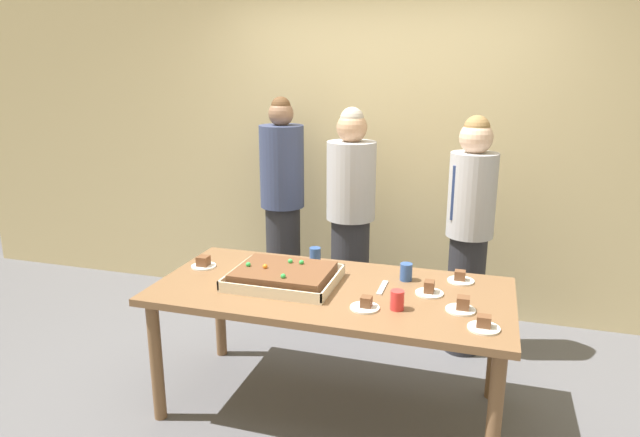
% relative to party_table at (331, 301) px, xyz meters
% --- Properties ---
extents(ground_plane, '(12.00, 12.00, 0.00)m').
position_rel_party_table_xyz_m(ground_plane, '(0.00, 0.00, -0.67)').
color(ground_plane, '#5B5B60').
extents(interior_back_panel, '(8.00, 0.12, 3.00)m').
position_rel_party_table_xyz_m(interior_back_panel, '(0.00, 1.60, 0.83)').
color(interior_back_panel, '#CCB784').
rests_on(interior_back_panel, ground_plane).
extents(party_table, '(1.95, 0.92, 0.75)m').
position_rel_party_table_xyz_m(party_table, '(0.00, 0.00, 0.00)').
color(party_table, brown).
rests_on(party_table, ground_plane).
extents(sheet_cake, '(0.59, 0.47, 0.11)m').
position_rel_party_table_xyz_m(sheet_cake, '(-0.28, -0.01, 0.12)').
color(sheet_cake, beige).
rests_on(sheet_cake, party_table).
extents(plated_slice_near_left, '(0.15, 0.15, 0.07)m').
position_rel_party_table_xyz_m(plated_slice_near_left, '(0.53, 0.07, 0.10)').
color(plated_slice_near_left, white).
rests_on(plated_slice_near_left, party_table).
extents(plated_slice_near_right, '(0.15, 0.15, 0.06)m').
position_rel_party_table_xyz_m(plated_slice_near_right, '(0.82, -0.27, 0.10)').
color(plated_slice_near_right, white).
rests_on(plated_slice_near_right, party_table).
extents(plated_slice_far_left, '(0.15, 0.15, 0.06)m').
position_rel_party_table_xyz_m(plated_slice_far_left, '(0.24, -0.21, 0.10)').
color(plated_slice_far_left, white).
rests_on(plated_slice_far_left, party_table).
extents(plated_slice_far_right, '(0.15, 0.15, 0.07)m').
position_rel_party_table_xyz_m(plated_slice_far_right, '(-0.84, 0.10, 0.10)').
color(plated_slice_far_right, white).
rests_on(plated_slice_far_right, party_table).
extents(plated_slice_center_front, '(0.15, 0.15, 0.07)m').
position_rel_party_table_xyz_m(plated_slice_center_front, '(0.71, -0.09, 0.10)').
color(plated_slice_center_front, white).
rests_on(plated_slice_center_front, party_table).
extents(plated_slice_center_back, '(0.15, 0.15, 0.06)m').
position_rel_party_table_xyz_m(plated_slice_center_back, '(0.68, 0.31, 0.10)').
color(plated_slice_center_back, white).
rests_on(plated_slice_center_back, party_table).
extents(drink_cup_nearest, '(0.07, 0.07, 0.10)m').
position_rel_party_table_xyz_m(drink_cup_nearest, '(0.39, -0.17, 0.13)').
color(drink_cup_nearest, red).
rests_on(drink_cup_nearest, party_table).
extents(drink_cup_middle, '(0.07, 0.07, 0.10)m').
position_rel_party_table_xyz_m(drink_cup_middle, '(0.38, 0.24, 0.13)').
color(drink_cup_middle, '#2D5199').
rests_on(drink_cup_middle, party_table).
extents(drink_cup_far_end, '(0.07, 0.07, 0.10)m').
position_rel_party_table_xyz_m(drink_cup_far_end, '(-0.21, 0.36, 0.13)').
color(drink_cup_far_end, '#2D5199').
rests_on(drink_cup_far_end, party_table).
extents(cake_server_utensil, '(0.03, 0.20, 0.01)m').
position_rel_party_table_xyz_m(cake_server_utensil, '(0.27, 0.08, 0.08)').
color(cake_server_utensil, silver).
rests_on(cake_server_utensil, party_table).
extents(person_serving_front, '(0.34, 0.34, 1.72)m').
position_rel_party_table_xyz_m(person_serving_front, '(-0.74, 1.19, 0.22)').
color(person_serving_front, '#28282D').
rests_on(person_serving_front, ground_plane).
extents(person_green_shirt_behind, '(0.35, 0.35, 1.66)m').
position_rel_party_table_xyz_m(person_green_shirt_behind, '(-0.16, 1.07, 0.19)').
color(person_green_shirt_behind, '#28282D').
rests_on(person_green_shirt_behind, ground_plane).
extents(person_striped_tie_right, '(0.31, 0.31, 1.63)m').
position_rel_party_table_xyz_m(person_striped_tie_right, '(0.69, 0.94, 0.20)').
color(person_striped_tie_right, '#28282D').
rests_on(person_striped_tie_right, ground_plane).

